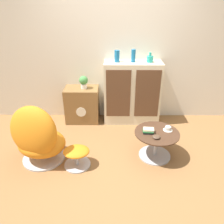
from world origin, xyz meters
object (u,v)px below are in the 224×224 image
at_px(vase_inner_left, 133,56).
at_px(vase_inner_right, 150,59).
at_px(sideboard, 132,93).
at_px(egg_chair, 38,138).
at_px(vase_leftmost, 117,56).
at_px(book_stack, 148,131).
at_px(teacup, 168,129).
at_px(ottoman, 77,154).
at_px(tv_console, 82,105).
at_px(potted_plant, 84,81).
at_px(bowl, 156,137).
at_px(coffee_table, 156,142).

height_order(vase_inner_left, vase_inner_right, vase_inner_left).
distance_m(sideboard, egg_chair, 1.81).
distance_m(vase_leftmost, book_stack, 1.40).
bearing_deg(sideboard, teacup, -66.48).
relative_size(egg_chair, vase_leftmost, 4.61).
xyz_separation_m(egg_chair, teacup, (1.79, 0.18, 0.04)).
bearing_deg(ottoman, teacup, 11.98).
bearing_deg(vase_leftmost, tv_console, -179.23).
bearing_deg(tv_console, egg_chair, -110.56).
xyz_separation_m(egg_chair, book_stack, (1.51, 0.11, 0.05)).
xyz_separation_m(tv_console, potted_plant, (0.05, 0.00, 0.45)).
xyz_separation_m(potted_plant, teacup, (1.30, -1.01, -0.34)).
bearing_deg(egg_chair, sideboard, 41.44).
bearing_deg(vase_leftmost, teacup, -54.86).
bearing_deg(vase_inner_left, vase_leftmost, 180.00).
height_order(sideboard, bowl, sideboard).
distance_m(ottoman, vase_leftmost, 1.74).
distance_m(vase_inner_left, book_stack, 1.35).
bearing_deg(vase_leftmost, vase_inner_left, 0.00).
distance_m(book_stack, bowl, 0.15).
height_order(tv_console, coffee_table, tv_console).
distance_m(tv_console, teacup, 1.69).
bearing_deg(ottoman, vase_leftmost, 66.67).
height_order(sideboard, teacup, sideboard).
distance_m(ottoman, book_stack, 1.04).
xyz_separation_m(coffee_table, book_stack, (-0.13, -0.01, 0.19)).
bearing_deg(vase_inner_right, vase_inner_left, -180.00).
bearing_deg(ottoman, egg_chair, 170.49).
height_order(vase_leftmost, vase_inner_right, vase_leftmost).
relative_size(egg_chair, book_stack, 5.69).
bearing_deg(tv_console, potted_plant, 0.46).
bearing_deg(potted_plant, vase_inner_right, 0.41).
relative_size(egg_chair, vase_inner_left, 4.25).
xyz_separation_m(potted_plant, bowl, (1.10, -1.20, -0.35)).
bearing_deg(vase_leftmost, ottoman, -113.33).
bearing_deg(potted_plant, bowl, -47.52).
height_order(vase_leftmost, potted_plant, vase_leftmost).
distance_m(sideboard, potted_plant, 0.88).
xyz_separation_m(egg_chair, coffee_table, (1.63, 0.12, -0.14)).
relative_size(egg_chair, ottoman, 2.49).
distance_m(ottoman, coffee_table, 1.13).
bearing_deg(tv_console, teacup, -36.80).
distance_m(tv_console, coffee_table, 1.60).
height_order(tv_console, vase_leftmost, vase_leftmost).
distance_m(sideboard, coffee_table, 1.15).
distance_m(coffee_table, potted_plant, 1.64).
bearing_deg(vase_leftmost, book_stack, -68.49).
bearing_deg(teacup, vase_leftmost, 125.14).
height_order(teacup, bowl, teacup).
bearing_deg(vase_inner_right, coffee_table, -89.85).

